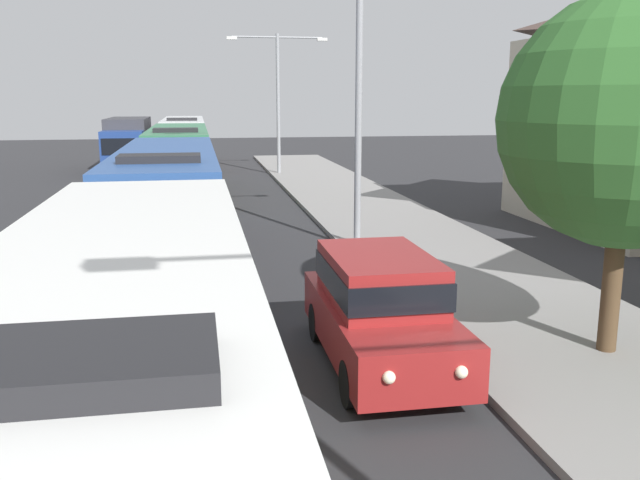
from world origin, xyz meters
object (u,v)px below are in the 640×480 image
(bus_second_in_line, at_px, (169,201))
(streetlamp_mid, at_px, (359,55))
(bus_fourth_in_line, at_px, (184,140))
(bus_middle, at_px, (179,159))
(bus_lead, at_px, (122,383))
(box_truck_oncoming, at_px, (128,142))
(roadside_tree, at_px, (627,121))
(white_suv, at_px, (380,306))
(streetlamp_far, at_px, (278,88))

(bus_second_in_line, height_order, streetlamp_mid, streetlamp_mid)
(bus_fourth_in_line, height_order, streetlamp_mid, streetlamp_mid)
(bus_middle, bearing_deg, bus_fourth_in_line, 90.00)
(bus_lead, xyz_separation_m, bus_second_in_line, (0.00, 12.04, 0.00))
(box_truck_oncoming, xyz_separation_m, roadside_tree, (10.95, -32.82, 2.33))
(bus_middle, bearing_deg, roadside_tree, -70.20)
(bus_fourth_in_line, distance_m, white_suv, 34.66)
(bus_middle, xyz_separation_m, white_suv, (3.70, -20.84, -0.66))
(bus_lead, bearing_deg, bus_middle, 90.00)
(bus_middle, distance_m, streetlamp_far, 9.77)
(white_suv, bearing_deg, box_truck_oncoming, 102.19)
(bus_lead, xyz_separation_m, streetlamp_mid, (5.40, 12.79, 3.88))
(bus_fourth_in_line, height_order, white_suv, bus_fourth_in_line)
(bus_lead, relative_size, bus_middle, 0.90)
(bus_second_in_line, bearing_deg, streetlamp_far, 75.08)
(bus_lead, bearing_deg, streetlamp_far, 80.51)
(bus_middle, relative_size, bus_fourth_in_line, 0.95)
(bus_fourth_in_line, height_order, roadside_tree, roadside_tree)
(bus_second_in_line, xyz_separation_m, bus_fourth_in_line, (0.00, 26.39, 0.00))
(bus_second_in_line, height_order, streetlamp_far, streetlamp_far)
(bus_second_in_line, relative_size, white_suv, 2.48)
(bus_lead, xyz_separation_m, roadside_tree, (7.65, 3.58, 2.36))
(streetlamp_mid, bearing_deg, streetlamp_far, 90.00)
(streetlamp_far, relative_size, roadside_tree, 1.29)
(streetlamp_far, bearing_deg, bus_fourth_in_line, 131.38)
(box_truck_oncoming, bearing_deg, bus_lead, -84.82)
(bus_fourth_in_line, relative_size, streetlamp_mid, 1.37)
(bus_second_in_line, xyz_separation_m, streetlamp_mid, (5.40, 0.75, 3.88))
(streetlamp_mid, bearing_deg, bus_fourth_in_line, 101.89)
(bus_second_in_line, relative_size, bus_middle, 0.99)
(white_suv, relative_size, box_truck_oncoming, 0.58)
(bus_fourth_in_line, bearing_deg, streetlamp_far, -48.62)
(bus_lead, distance_m, box_truck_oncoming, 36.54)
(box_truck_oncoming, distance_m, streetlamp_mid, 25.45)
(bus_second_in_line, bearing_deg, roadside_tree, -47.92)
(bus_lead, distance_m, white_suv, 5.47)
(bus_fourth_in_line, distance_m, streetlamp_far, 8.77)
(bus_lead, relative_size, streetlamp_mid, 1.17)
(bus_middle, distance_m, bus_fourth_in_line, 13.61)
(box_truck_oncoming, bearing_deg, bus_middle, -74.08)
(streetlamp_far, height_order, roadside_tree, streetlamp_far)
(bus_second_in_line, height_order, bus_middle, same)
(streetlamp_far, bearing_deg, streetlamp_mid, -90.00)
(box_truck_oncoming, relative_size, streetlamp_mid, 0.89)
(bus_middle, xyz_separation_m, streetlamp_far, (5.40, 7.49, 3.19))
(bus_lead, height_order, box_truck_oncoming, bus_lead)
(white_suv, height_order, streetlamp_far, streetlamp_far)
(bus_lead, relative_size, bus_second_in_line, 0.91)
(bus_fourth_in_line, distance_m, roadside_tree, 35.76)
(bus_lead, relative_size, roadside_tree, 1.75)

